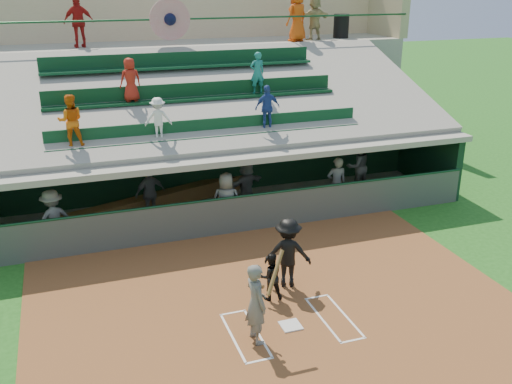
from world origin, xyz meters
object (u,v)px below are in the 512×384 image
object	(u,v)px
catcher	(270,276)
batter_at_plate	(256,303)
trash_bin	(341,26)
home_plate	(291,325)

from	to	relation	value
catcher	batter_at_plate	bearing A→B (deg)	65.36
batter_at_plate	trash_bin	world-z (taller)	trash_bin
batter_at_plate	catcher	size ratio (longest dim) A/B	1.70
batter_at_plate	trash_bin	xyz separation A→B (m)	(8.45, 13.35, 4.19)
trash_bin	home_plate	bearing A→B (deg)	-120.05
batter_at_plate	catcher	distance (m)	1.68
catcher	trash_bin	distance (m)	14.84
trash_bin	batter_at_plate	bearing A→B (deg)	-122.34
home_plate	catcher	size ratio (longest dim) A/B	0.37
home_plate	catcher	xyz separation A→B (m)	(-0.02, 1.21, 0.56)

